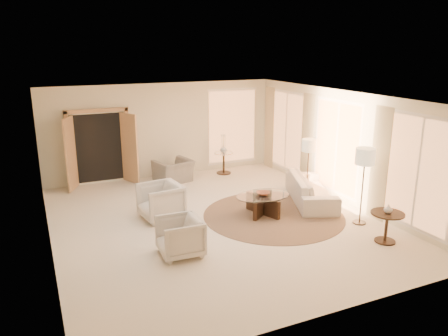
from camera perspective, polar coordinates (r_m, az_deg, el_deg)
name	(u,v)px	position (r m, az deg, el deg)	size (l,w,h in m)	color
room	(215,161)	(9.59, -1.20, 0.86)	(7.04, 8.04, 2.83)	beige
windows_right	(338,148)	(11.44, 14.72, 2.54)	(0.10, 6.40, 2.40)	#FFA966
window_back_corner	(232,127)	(14.04, 1.11, 5.44)	(1.70, 0.10, 2.40)	#FFA966
curtains_right	(316,143)	(12.11, 11.87, 3.20)	(0.06, 5.20, 2.60)	#BEB28B
french_doors	(100,148)	(12.77, -15.93, 2.50)	(1.95, 0.66, 2.16)	tan
area_rug	(273,215)	(10.39, 6.47, -6.13)	(3.30, 3.30, 0.01)	#3D2A1D
sofa	(311,189)	(11.32, 11.30, -2.73)	(2.29, 0.90, 0.67)	beige
armchair_left	(161,200)	(10.11, -8.29, -4.11)	(0.88, 0.83, 0.91)	beige
armchair_right	(180,235)	(8.38, -5.80, -8.68)	(0.79, 0.74, 0.81)	beige
accent_chair	(173,167)	(12.77, -6.63, 0.08)	(1.00, 0.65, 0.87)	gray
coffee_table	(263,202)	(10.31, 5.10, -4.48)	(1.63, 1.63, 0.49)	black
end_table	(387,222)	(9.43, 20.49, -6.63)	(0.67, 0.67, 0.63)	black
side_table	(224,161)	(13.53, -0.04, 0.95)	(0.58, 0.58, 0.67)	#2F241A
floor_lamp_near	(309,148)	(11.51, 11.02, 2.60)	(0.37, 0.37, 1.53)	#2F241A
floor_lamp_far	(365,160)	(9.90, 17.93, 1.02)	(0.42, 0.42, 1.73)	#2F241A
bowl	(263,194)	(10.24, 5.13, -3.34)	(0.32, 0.32, 0.08)	brown
end_vase	(388,209)	(9.33, 20.66, -5.01)	(0.17, 0.17, 0.18)	silver
side_vase	(224,149)	(13.43, -0.04, 2.51)	(0.22, 0.22, 0.23)	silver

